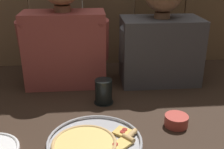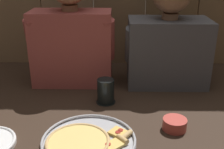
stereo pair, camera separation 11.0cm
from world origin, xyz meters
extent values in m
plane|color=#332319|center=(0.00, 0.00, 0.00)|extent=(3.20, 3.20, 0.00)
cylinder|color=#B2B2B7|center=(-0.12, -0.11, 0.00)|extent=(0.35, 0.35, 0.01)
torus|color=#B2B2B7|center=(-0.12, -0.11, 0.01)|extent=(0.35, 0.35, 0.01)
cylinder|color=#B23823|center=(-0.15, -0.13, 0.01)|extent=(0.23, 0.23, 0.00)
cylinder|color=#F4D170|center=(-0.15, -0.13, 0.01)|extent=(0.22, 0.22, 0.01)
torus|color=tan|center=(-0.15, -0.13, 0.01)|extent=(0.24, 0.24, 0.01)
cube|color=#EFC660|center=(-0.02, -0.15, 0.01)|extent=(0.10, 0.09, 0.01)
cylinder|color=tan|center=(0.01, -0.12, 0.02)|extent=(0.05, 0.05, 0.02)
cylinder|color=#A3281E|center=(-0.05, -0.15, 0.02)|extent=(0.02, 0.02, 0.00)
cube|color=#EABC56|center=(-0.01, -0.07, 0.01)|extent=(0.09, 0.09, 0.01)
cylinder|color=tan|center=(0.02, -0.09, 0.02)|extent=(0.05, 0.06, 0.02)
cylinder|color=#A3281E|center=(-0.01, -0.08, 0.02)|extent=(0.02, 0.02, 0.00)
cylinder|color=#A3281E|center=(0.00, -0.06, 0.02)|extent=(0.02, 0.02, 0.00)
cylinder|color=black|center=(-0.07, 0.20, 0.00)|extent=(0.09, 0.09, 0.01)
cylinder|color=black|center=(-0.07, 0.20, 0.06)|extent=(0.08, 0.08, 0.11)
cylinder|color=#CC4C42|center=(0.21, -0.03, 0.02)|extent=(0.09, 0.09, 0.04)
cylinder|color=#B23823|center=(0.21, -0.03, 0.03)|extent=(0.08, 0.08, 0.02)
cube|color=#AD4C47|center=(-0.25, 0.43, 0.19)|extent=(0.41, 0.19, 0.39)
cylinder|color=#9E7051|center=(-0.25, 0.43, 0.40)|extent=(0.08, 0.08, 0.03)
cylinder|color=#AD4C47|center=(-0.43, 0.39, 0.25)|extent=(0.08, 0.12, 0.22)
cylinder|color=#AD4C47|center=(-0.06, 0.39, 0.25)|extent=(0.08, 0.12, 0.22)
cube|color=#4C4C51|center=(0.25, 0.43, 0.17)|extent=(0.41, 0.24, 0.35)
cylinder|color=#9E7051|center=(0.25, 0.43, 0.36)|extent=(0.08, 0.08, 0.03)
cylinder|color=#4C4C51|center=(0.06, 0.39, 0.22)|extent=(0.08, 0.13, 0.20)
cylinder|color=#4C4C51|center=(0.43, 0.39, 0.22)|extent=(0.08, 0.13, 0.20)
camera|label=1|loc=(-0.13, -0.97, 0.62)|focal=45.06mm
camera|label=2|loc=(-0.02, -0.97, 0.62)|focal=45.06mm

